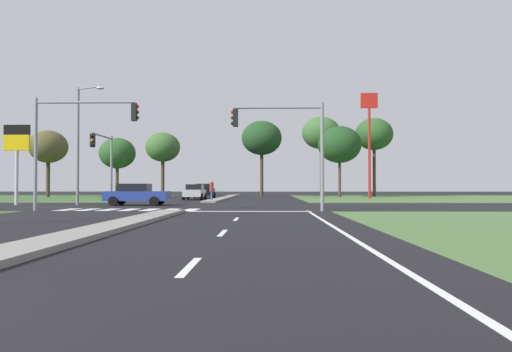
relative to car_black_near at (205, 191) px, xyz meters
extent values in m
plane|color=black|center=(2.30, -23.61, -0.82)|extent=(200.00, 200.00, 0.00)
cube|color=#385B2D|center=(-23.20, 0.89, -0.82)|extent=(35.00, 35.00, 0.01)
cube|color=#476B38|center=(27.80, 0.89, -0.82)|extent=(35.00, 35.00, 0.01)
cube|color=gray|center=(2.30, -42.61, -0.75)|extent=(1.20, 22.00, 0.14)
cube|color=gray|center=(2.30, 1.39, -0.75)|extent=(1.20, 36.00, 0.14)
cube|color=silver|center=(5.80, -48.94, -0.82)|extent=(0.14, 2.00, 0.01)
cube|color=silver|center=(5.80, -42.94, -0.82)|extent=(0.14, 2.00, 0.01)
cube|color=silver|center=(5.80, -36.94, -0.82)|extent=(0.14, 2.00, 0.01)
cube|color=silver|center=(9.15, -41.61, -0.82)|extent=(0.14, 24.00, 0.01)
cube|color=silver|center=(6.10, -30.61, -0.82)|extent=(6.40, 0.50, 0.01)
cube|color=silver|center=(-4.10, -28.81, -0.82)|extent=(0.70, 2.80, 0.01)
cube|color=silver|center=(-2.95, -28.81, -0.82)|extent=(0.70, 2.80, 0.01)
cube|color=silver|center=(-1.80, -28.81, -0.82)|extent=(0.70, 2.80, 0.01)
cube|color=silver|center=(-0.65, -28.81, -0.82)|extent=(0.70, 2.80, 0.01)
cube|color=silver|center=(0.50, -28.81, -0.82)|extent=(0.70, 2.80, 0.01)
cube|color=silver|center=(1.65, -28.81, -0.82)|extent=(0.70, 2.80, 0.01)
cube|color=silver|center=(2.80, -28.81, -0.82)|extent=(0.70, 2.80, 0.01)
cube|color=black|center=(0.00, -0.03, -0.12)|extent=(1.87, 4.31, 0.77)
cube|color=black|center=(0.00, 0.12, 0.53)|extent=(1.64, 1.98, 0.52)
cube|color=red|center=(0.71, 2.14, -0.04)|extent=(0.20, 0.04, 0.14)
cube|color=red|center=(-0.71, 2.14, -0.04)|extent=(0.20, 0.04, 0.14)
cylinder|color=black|center=(0.93, -1.41, -0.50)|extent=(0.22, 0.64, 0.64)
cylinder|color=black|center=(-0.93, -1.41, -0.50)|extent=(0.22, 0.64, 0.64)
cylinder|color=black|center=(0.93, 1.35, -0.50)|extent=(0.22, 0.64, 0.64)
cylinder|color=black|center=(-0.93, 1.35, -0.50)|extent=(0.22, 0.64, 0.64)
cube|color=#B7B7BC|center=(-0.08, -7.36, -0.17)|extent=(1.72, 4.36, 0.67)
cube|color=black|center=(-0.08, -7.21, 0.43)|extent=(1.51, 2.00, 0.52)
cube|color=red|center=(0.58, -5.16, -0.10)|extent=(0.20, 0.04, 0.14)
cube|color=red|center=(-0.73, -5.16, -0.10)|extent=(0.20, 0.04, 0.14)
cylinder|color=black|center=(0.78, -8.76, -0.50)|extent=(0.22, 0.64, 0.64)
cylinder|color=black|center=(-0.94, -8.76, -0.50)|extent=(0.22, 0.64, 0.64)
cylinder|color=black|center=(0.78, -5.97, -0.50)|extent=(0.22, 0.64, 0.64)
cylinder|color=black|center=(-0.94, -5.97, -0.50)|extent=(0.22, 0.64, 0.64)
cube|color=navy|center=(-1.91, -22.17, -0.18)|extent=(4.31, 1.87, 0.65)
cube|color=black|center=(-2.06, -22.17, 0.41)|extent=(1.98, 1.64, 0.52)
cube|color=red|center=(-4.08, -21.47, -0.11)|extent=(0.04, 0.20, 0.14)
cube|color=red|center=(-4.08, -22.88, -0.11)|extent=(0.04, 0.20, 0.14)
cylinder|color=black|center=(-0.53, -21.24, -0.50)|extent=(0.64, 0.22, 0.64)
cylinder|color=black|center=(-0.53, -23.11, -0.50)|extent=(0.64, 0.22, 0.64)
cylinder|color=black|center=(-3.29, -21.24, -0.50)|extent=(0.64, 0.22, 0.64)
cylinder|color=black|center=(-3.29, -23.11, -0.50)|extent=(0.64, 0.22, 0.64)
cylinder|color=gray|center=(-5.30, -17.01, 1.83)|extent=(0.18, 0.18, 5.31)
cylinder|color=gray|center=(-5.30, -19.19, 4.24)|extent=(0.12, 4.36, 0.12)
cube|color=black|center=(-5.30, -21.37, 3.71)|extent=(0.32, 0.26, 0.95)
sphere|color=#360503|center=(-5.30, -21.53, 4.01)|extent=(0.20, 0.20, 0.20)
sphere|color=orange|center=(-5.30, -21.53, 3.71)|extent=(0.20, 0.20, 0.20)
sphere|color=black|center=(-5.30, -21.53, 3.41)|extent=(0.20, 0.20, 0.20)
cylinder|color=gray|center=(9.90, -30.21, 2.03)|extent=(0.18, 0.18, 5.70)
cylinder|color=gray|center=(7.63, -30.21, 4.63)|extent=(4.55, 0.12, 0.12)
cube|color=black|center=(5.35, -30.21, 4.10)|extent=(0.26, 0.32, 0.95)
sphere|color=red|center=(5.19, -30.21, 4.40)|extent=(0.20, 0.20, 0.20)
sphere|color=#3A2405|center=(5.19, -30.21, 4.10)|extent=(0.20, 0.20, 0.20)
sphere|color=black|center=(5.19, -30.21, 3.80)|extent=(0.20, 0.20, 0.20)
cylinder|color=gray|center=(-5.30, -30.21, 2.18)|extent=(0.18, 0.18, 6.01)
cylinder|color=gray|center=(-2.67, -30.21, 4.94)|extent=(5.26, 0.12, 0.12)
cube|color=black|center=(-0.03, -30.21, 4.42)|extent=(0.26, 0.32, 0.95)
sphere|color=red|center=(0.13, -30.21, 4.72)|extent=(0.20, 0.20, 0.20)
sphere|color=#3A2405|center=(0.13, -30.21, 4.42)|extent=(0.20, 0.20, 0.20)
sphere|color=black|center=(0.13, -30.21, 4.12)|extent=(0.20, 0.20, 0.20)
cylinder|color=gray|center=(-6.15, -21.89, 3.26)|extent=(0.20, 0.20, 8.17)
cylinder|color=gray|center=(-5.23, -22.34, 7.25)|extent=(1.88, 0.99, 0.10)
ellipsoid|color=#B2B2A8|center=(-4.31, -22.80, 7.15)|extent=(0.56, 0.28, 0.20)
cylinder|color=#335184|center=(2.21, -13.19, -0.32)|extent=(0.16, 0.16, 0.73)
cylinder|color=maroon|center=(2.21, -13.19, 0.43)|extent=(0.34, 0.34, 0.76)
sphere|color=tan|center=(2.21, -13.19, 0.91)|extent=(0.22, 0.22, 0.22)
cylinder|color=red|center=(17.93, -1.98, 4.05)|extent=(0.28, 0.28, 9.74)
cube|color=red|center=(17.93, -1.98, 9.71)|extent=(1.80, 0.30, 1.60)
torus|color=yellow|center=(17.53, -1.81, 9.71)|extent=(0.96, 0.16, 0.96)
torus|color=yellow|center=(18.32, -1.81, 9.71)|extent=(0.96, 0.16, 0.96)
cylinder|color=silver|center=(-10.53, -21.70, 1.08)|extent=(0.24, 0.24, 3.81)
cube|color=gold|center=(-10.53, -21.70, 3.54)|extent=(1.80, 0.24, 1.10)
cube|color=black|center=(-10.53, -21.70, 4.44)|extent=(1.80, 0.24, 0.70)
cylinder|color=#423323|center=(-20.40, 6.23, 1.66)|extent=(0.48, 0.48, 4.97)
ellipsoid|color=#4C4728|center=(-20.40, 6.23, 5.46)|extent=(4.76, 4.76, 4.05)
cylinder|color=#423323|center=(-12.64, 9.35, 1.36)|extent=(0.41, 0.41, 4.36)
ellipsoid|color=#285123|center=(-12.64, 9.35, 4.84)|extent=(4.72, 4.72, 4.01)
cylinder|color=#423323|center=(-6.90, 10.50, 1.81)|extent=(0.45, 0.45, 5.27)
ellipsoid|color=#38602D|center=(-6.90, 10.50, 5.70)|extent=(4.56, 4.56, 3.88)
cylinder|color=#423323|center=(6.25, 8.63, 2.24)|extent=(0.42, 0.42, 6.12)
ellipsoid|color=#1E421E|center=(6.25, 8.63, 6.72)|extent=(5.16, 5.16, 4.38)
cylinder|color=#423323|center=(15.90, 6.32, 1.68)|extent=(0.33, 0.33, 5.01)
ellipsoid|color=#1E421E|center=(15.90, 6.32, 5.67)|extent=(5.36, 5.36, 4.56)
cylinder|color=#423323|center=(13.84, 8.28, 2.58)|extent=(0.33, 0.33, 6.80)
ellipsoid|color=#38602D|center=(13.84, 8.28, 7.32)|extent=(4.86, 4.86, 4.13)
cylinder|color=#423323|center=(20.85, 9.71, 2.56)|extent=(0.40, 0.40, 6.77)
ellipsoid|color=#285123|center=(20.85, 9.71, 7.29)|extent=(4.88, 4.88, 4.15)
camera|label=1|loc=(7.06, -57.15, 0.47)|focal=36.04mm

